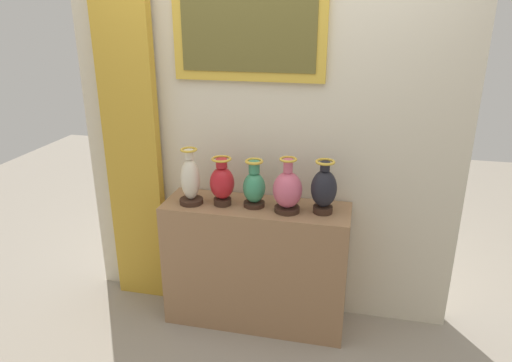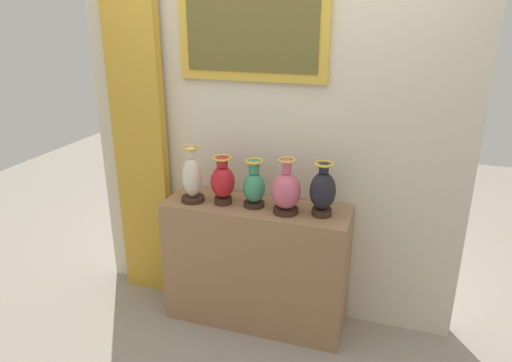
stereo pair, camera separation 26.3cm
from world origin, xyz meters
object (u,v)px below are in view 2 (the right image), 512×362
(vase_ivory, at_px, (192,178))
(vase_crimson, at_px, (223,182))
(vase_onyx, at_px, (323,191))
(vase_rose, at_px, (286,191))
(vase_jade, at_px, (254,187))

(vase_ivory, xyz_separation_m, vase_crimson, (0.21, 0.02, -0.01))
(vase_ivory, distance_m, vase_onyx, 0.85)
(vase_rose, xyz_separation_m, vase_onyx, (0.22, 0.03, 0.01))
(vase_ivory, bearing_deg, vase_jade, 6.15)
(vase_ivory, relative_size, vase_onyx, 1.09)
(vase_ivory, bearing_deg, vase_onyx, 2.84)
(vase_ivory, xyz_separation_m, vase_jade, (0.41, 0.04, -0.02))
(vase_ivory, distance_m, vase_crimson, 0.21)
(vase_onyx, bearing_deg, vase_rose, -171.46)
(vase_crimson, bearing_deg, vase_onyx, 1.56)
(vase_ivory, xyz_separation_m, vase_rose, (0.63, 0.01, -0.02))
(vase_jade, distance_m, vase_rose, 0.22)
(vase_onyx, bearing_deg, vase_crimson, -178.44)
(vase_crimson, xyz_separation_m, vase_onyx, (0.65, 0.02, 0.01))
(vase_jade, height_order, vase_onyx, vase_onyx)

